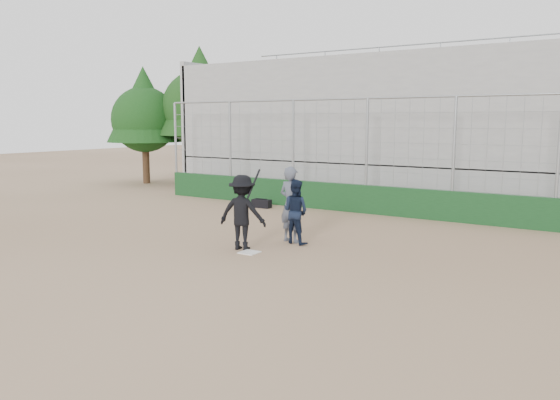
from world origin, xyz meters
The scene contains 10 objects.
ground centered at (0.00, 0.00, 0.00)m, with size 90.00×90.00×0.00m, color brown.
home_plate centered at (0.00, 0.00, 0.01)m, with size 0.44×0.44×0.02m, color white.
backstop centered at (0.00, 7.00, 0.96)m, with size 18.10×0.25×4.04m.
bleachers centered at (0.00, 11.95, 2.92)m, with size 20.25×6.70×6.98m.
tree_left centered at (-11.00, 11.00, 4.39)m, with size 4.48×4.48×7.00m.
tree_right centered at (-13.50, 9.50, 3.76)m, with size 3.84×3.84×6.00m.
batter_at_plate centered at (-0.38, 0.24, 0.95)m, with size 1.36×0.98×2.03m.
catcher_crouched centered at (0.41, 1.50, 0.58)m, with size 0.95×0.80×1.16m.
umpire centered at (0.21, 1.62, 0.92)m, with size 0.74×0.49×1.84m, color #4C5260.
equipment_bag centered at (-3.78, 6.01, 0.16)m, with size 0.75×0.36×0.35m.
Camera 1 is at (7.72, -10.65, 3.22)m, focal length 35.00 mm.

